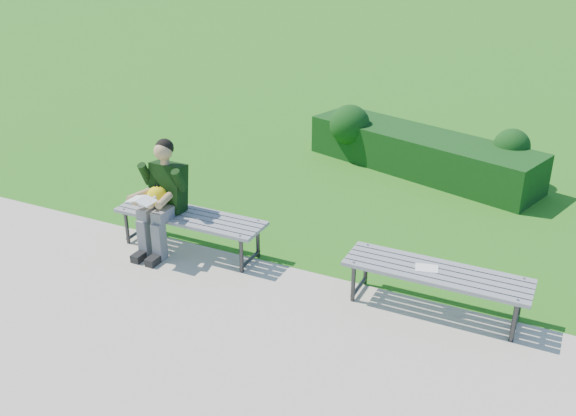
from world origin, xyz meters
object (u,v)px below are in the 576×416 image
Objects in this scene: bench_left at (190,219)px; bench_right at (436,275)px; hedge at (418,149)px; paper_sheet at (427,268)px; seated_boy at (162,194)px.

bench_left and bench_right have the same top height.
hedge is 14.90× the size of paper_sheet.
bench_right is at bearing 0.00° from paper_sheet.
paper_sheet is at bearing -73.59° from hedge.
paper_sheet is (3.06, 0.08, -0.24)m from seated_boy.
hedge is 2.86× the size of seated_boy.
seated_boy is at bearing -178.56° from bench_right.
seated_boy is (-1.96, -3.81, 0.37)m from hedge.
paper_sheet is (1.10, -3.73, 0.13)m from hedge.
bench_left is at bearing -114.10° from hedge.
paper_sheet is at bearing 180.00° from bench_right.
bench_left is at bearing 179.71° from paper_sheet.
seated_boy is at bearing -162.69° from bench_left.
hedge is 2.09× the size of bench_right.
hedge is 3.89m from paper_sheet.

